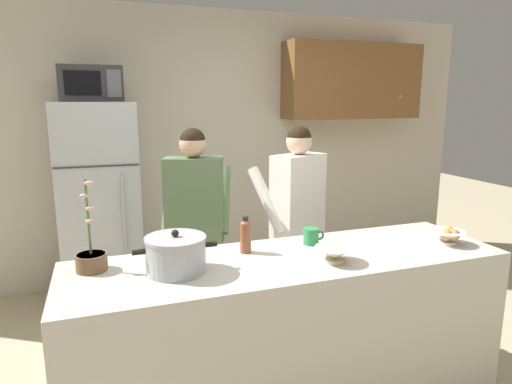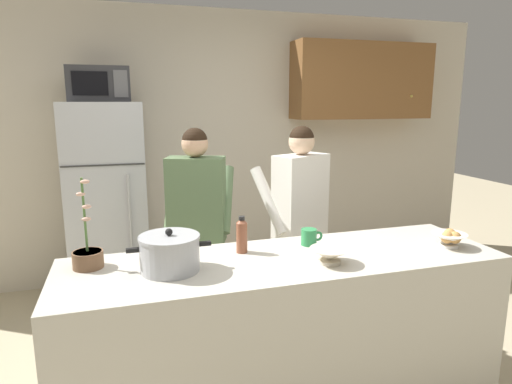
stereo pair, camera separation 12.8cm
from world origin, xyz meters
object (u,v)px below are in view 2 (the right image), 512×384
bottle_near_edge (242,235)px  potted_orchid (88,255)px  person_near_pot (197,213)px  cooking_pot (170,253)px  refrigerator (108,204)px  bread_bowl (449,238)px  empty_bowl (330,255)px  coffee_mug (309,237)px  person_by_sink (299,209)px  microwave (99,84)px

bottle_near_edge → potted_orchid: 0.80m
person_near_pot → cooking_pot: (-0.29, -0.93, 0.05)m
refrigerator → cooking_pot: refrigerator is taller
bread_bowl → empty_bowl: bearing=-177.1°
empty_bowl → bottle_near_edge: 0.49m
bread_bowl → refrigerator: bearing=134.3°
bread_bowl → empty_bowl: (-0.77, -0.04, -0.01)m
coffee_mug → empty_bowl: (-0.02, -0.31, -0.00)m
cooking_pot → bread_bowl: 1.57m
cooking_pot → coffee_mug: 0.83m
person_by_sink → bread_bowl: person_by_sink is taller
refrigerator → microwave: 1.01m
person_by_sink → cooking_pot: size_ratio=3.84×
refrigerator → bread_bowl: size_ratio=8.74×
microwave → person_near_pot: microwave is taller
bottle_near_edge → potted_orchid: bearing=180.0°
person_by_sink → coffee_mug: size_ratio=11.98×
empty_bowl → person_near_pot: bearing=115.3°
person_near_pot → coffee_mug: (0.53, -0.76, 0.00)m
refrigerator → empty_bowl: size_ratio=8.35×
cooking_pot → empty_bowl: cooking_pot is taller
cooking_pot → bread_bowl: size_ratio=2.07×
microwave → bottle_near_edge: size_ratio=2.34×
coffee_mug → cooking_pot: bearing=-168.7°
cooking_pot → empty_bowl: size_ratio=1.97×
coffee_mug → bottle_near_edge: 0.41m
coffee_mug → empty_bowl: 0.31m
person_near_pot → person_by_sink: bearing=-10.1°
empty_bowl → bottle_near_edge: bottle_near_edge is taller
microwave → coffee_mug: microwave is taller
refrigerator → person_by_sink: refrigerator is taller
bread_bowl → potted_orchid: size_ratio=0.43×
bread_bowl → potted_orchid: 1.97m
microwave → potted_orchid: microwave is taller
potted_orchid → bread_bowl: bearing=-7.5°
person_by_sink → bottle_near_edge: bearing=-133.2°
refrigerator → cooking_pot: size_ratio=4.23×
refrigerator → coffee_mug: 2.04m
person_by_sink → potted_orchid: size_ratio=3.43×
empty_bowl → cooking_pot: bearing=169.7°
person_by_sink → bottle_near_edge: size_ratio=7.66×
person_near_pot → cooking_pot: bearing=-107.2°
microwave → person_by_sink: bearing=-37.2°
bottle_near_edge → potted_orchid: (-0.80, 0.00, -0.03)m
person_by_sink → coffee_mug: person_by_sink is taller
person_by_sink → empty_bowl: size_ratio=7.57×
person_by_sink → refrigerator: bearing=142.2°
person_near_pot → potted_orchid: person_near_pot is taller
microwave → coffee_mug: size_ratio=3.66×
cooking_pot → potted_orchid: bearing=158.6°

